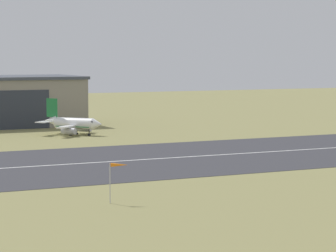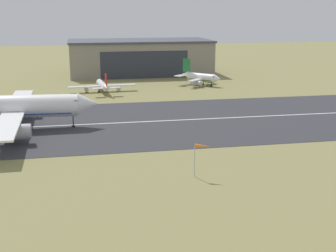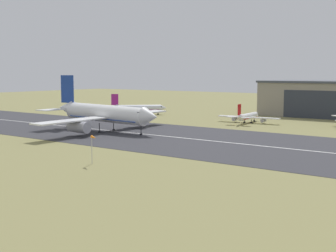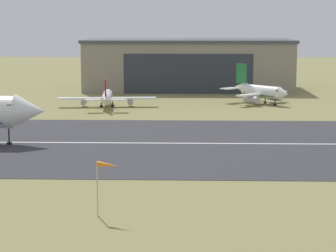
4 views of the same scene
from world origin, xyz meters
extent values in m
plane|color=olive|center=(0.00, 59.74, 0.00)|extent=(682.81, 682.81, 0.00)
cube|color=#333338|center=(0.00, 119.47, 0.03)|extent=(442.81, 52.64, 0.06)
cube|color=silver|center=(0.00, 119.47, 0.07)|extent=(398.53, 0.70, 0.01)
cylinder|color=white|center=(7.90, 174.78, 3.22)|extent=(9.92, 10.31, 3.03)
cone|color=white|center=(12.68, 169.66, 3.22)|extent=(4.08, 4.06, 3.03)
cone|color=white|center=(2.80, 180.22, 3.77)|extent=(4.48, 4.52, 2.73)
cube|color=black|center=(11.66, 170.76, 3.83)|extent=(2.63, 2.56, 0.44)
cube|color=#1E7238|center=(7.90, 174.78, 2.39)|extent=(9.04, 9.38, 0.20)
cube|color=white|center=(4.35, 171.15, 2.69)|extent=(6.63, 6.39, 0.40)
cylinder|color=#A8A8B2|center=(5.06, 171.23, 1.50)|extent=(4.07, 4.16, 1.88)
cube|color=white|center=(11.75, 178.07, 2.69)|extent=(6.63, 6.39, 0.40)
cylinder|color=#A8A8B2|center=(11.62, 177.37, 1.50)|extent=(4.07, 4.16, 1.88)
cube|color=#1E7238|center=(3.17, 179.82, 7.32)|extent=(2.46, 2.60, 5.15)
cube|color=white|center=(0.10, 177.49, 3.68)|extent=(5.36, 5.28, 0.24)
cube|color=white|center=(5.70, 182.74, 3.68)|extent=(5.36, 5.28, 0.24)
cylinder|color=black|center=(10.93, 171.53, 0.85)|extent=(0.24, 0.24, 1.71)
cylinder|color=black|center=(10.93, 171.53, 0.22)|extent=(0.84, 0.84, 0.44)
cylinder|color=black|center=(6.38, 173.73, 0.85)|extent=(0.24, 0.24, 1.71)
cylinder|color=black|center=(6.38, 173.73, 0.22)|extent=(0.84, 0.84, 0.44)
cylinder|color=black|center=(9.04, 176.22, 0.85)|extent=(0.24, 0.24, 1.71)
cylinder|color=black|center=(9.04, 176.22, 0.22)|extent=(0.84, 0.84, 0.44)
cylinder|color=#B7B7BC|center=(-20.09, 76.98, 2.98)|extent=(0.14, 0.14, 5.95)
cone|color=orange|center=(-18.82, 76.36, 5.70)|extent=(2.53, 1.65, 0.60)
camera|label=1|loc=(-62.20, -30.69, 21.69)|focal=85.00mm
camera|label=2|loc=(-39.70, 2.47, 28.24)|focal=50.00mm
camera|label=3|loc=(49.17, 10.00, 18.80)|focal=50.00mm
camera|label=4|loc=(-10.49, 10.00, 20.37)|focal=70.00mm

